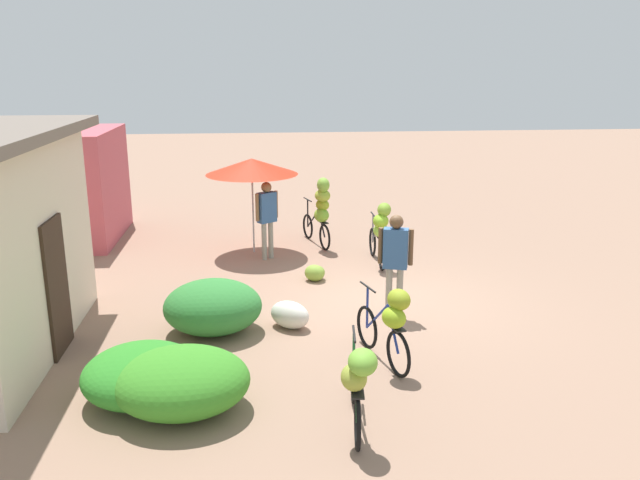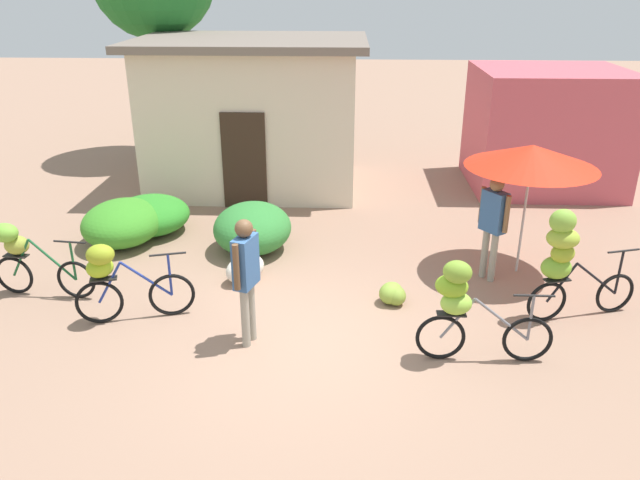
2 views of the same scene
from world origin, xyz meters
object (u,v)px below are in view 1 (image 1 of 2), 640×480
(banana_pile_on_ground, at_px, (315,273))
(bicycle_center_loaded, at_px, (380,229))
(person_vendor, at_px, (267,212))
(shop_pink, at_px, (57,186))
(produce_sack, at_px, (290,315))
(bicycle_by_shop, at_px, (321,207))
(market_umbrella, at_px, (252,167))
(bicycle_leftmost, at_px, (357,380))
(person_bystander, at_px, (395,255))
(bicycle_near_pile, at_px, (390,321))

(banana_pile_on_ground, bearing_deg, bicycle_center_loaded, -62.46)
(banana_pile_on_ground, height_order, person_vendor, person_vendor)
(shop_pink, height_order, produce_sack, shop_pink)
(produce_sack, bearing_deg, bicycle_center_loaded, -34.10)
(bicycle_center_loaded, xyz_separation_m, bicycle_by_shop, (1.54, 1.08, 0.15))
(market_umbrella, relative_size, person_vendor, 1.25)
(bicycle_leftmost, relative_size, bicycle_by_shop, 0.97)
(shop_pink, bearing_deg, bicycle_leftmost, -148.02)
(bicycle_by_shop, height_order, person_bystander, person_bystander)
(bicycle_by_shop, relative_size, person_vendor, 0.98)
(shop_pink, bearing_deg, market_umbrella, -109.42)
(market_umbrella, height_order, bicycle_leftmost, market_umbrella)
(bicycle_near_pile, distance_m, person_bystander, 1.99)
(bicycle_by_shop, xyz_separation_m, person_bystander, (-4.27, -0.79, 0.12))
(market_umbrella, height_order, person_bystander, market_umbrella)
(market_umbrella, xyz_separation_m, produce_sack, (-4.42, -0.56, -1.73))
(bicycle_leftmost, xyz_separation_m, person_vendor, (7.08, 0.84, 0.35))
(banana_pile_on_ground, relative_size, person_vendor, 0.31)
(person_bystander, bearing_deg, person_vendor, 29.89)
(market_umbrella, distance_m, bicycle_by_shop, 1.84)
(produce_sack, bearing_deg, bicycle_near_pile, -140.44)
(banana_pile_on_ground, bearing_deg, market_umbrella, 29.29)
(bicycle_leftmost, xyz_separation_m, bicycle_near_pile, (1.65, -0.72, -0.00))
(bicycle_leftmost, relative_size, produce_sack, 2.31)
(banana_pile_on_ground, xyz_separation_m, produce_sack, (-2.30, 0.63, 0.06))
(produce_sack, bearing_deg, person_vendor, 3.88)
(person_vendor, bearing_deg, bicycle_center_loaded, -109.49)
(market_umbrella, distance_m, bicycle_leftmost, 7.82)
(bicycle_leftmost, xyz_separation_m, bicycle_center_loaded, (6.26, -1.49, 0.11))
(person_vendor, bearing_deg, person_bystander, -150.11)
(bicycle_leftmost, height_order, person_vendor, person_vendor)
(person_vendor, relative_size, person_bystander, 0.97)
(bicycle_center_loaded, bearing_deg, person_vendor, 70.51)
(bicycle_leftmost, xyz_separation_m, bicycle_by_shop, (7.81, -0.41, 0.26))
(bicycle_near_pile, distance_m, bicycle_by_shop, 6.17)
(produce_sack, height_order, person_vendor, person_vendor)
(shop_pink, height_order, bicycle_leftmost, shop_pink)
(bicycle_leftmost, xyz_separation_m, banana_pile_on_ground, (5.51, -0.05, -0.54))
(person_bystander, bearing_deg, banana_pile_on_ground, 30.10)
(bicycle_near_pile, height_order, person_vendor, person_vendor)
(shop_pink, distance_m, banana_pile_on_ground, 7.05)
(bicycle_leftmost, bearing_deg, market_umbrella, 8.47)
(bicycle_center_loaded, height_order, person_bystander, person_bystander)
(market_umbrella, bearing_deg, bicycle_leftmost, -171.53)
(bicycle_near_pile, height_order, person_bystander, person_bystander)
(produce_sack, relative_size, person_vendor, 0.41)
(bicycle_leftmost, bearing_deg, shop_pink, 31.98)
(banana_pile_on_ground, bearing_deg, shop_pink, 57.22)
(bicycle_leftmost, bearing_deg, bicycle_center_loaded, -13.35)
(bicycle_leftmost, relative_size, person_vendor, 0.95)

